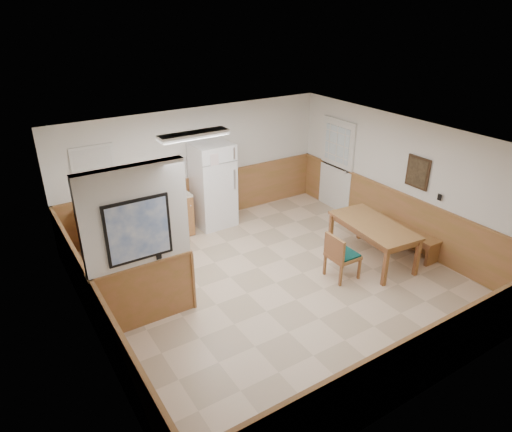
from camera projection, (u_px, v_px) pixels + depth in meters
ground at (276, 283)px, 7.93m from camera, size 6.00×6.00×0.00m
ceiling at (279, 143)px, 6.86m from camera, size 6.00×6.00×0.02m
back_wall at (197, 167)px, 9.68m from camera, size 6.00×0.02×2.50m
right_wall at (404, 182)px, 8.85m from camera, size 0.02×6.00×2.50m
left_wall at (88, 271)px, 5.94m from camera, size 0.02×6.00×2.50m
wainscot_back at (199, 199)px, 9.99m from camera, size 6.00×0.04×1.00m
wainscot_right at (398, 217)px, 9.16m from camera, size 0.04×6.00×1.00m
wainscot_left at (99, 317)px, 6.27m from camera, size 0.04×6.00×1.00m
partition_wall at (139, 251)px, 6.46m from camera, size 1.50×0.20×2.50m
kitchen_counter at (151, 219)px, 9.19m from camera, size 2.20×0.61×1.00m
exterior_door at (336, 165)px, 10.36m from camera, size 0.07×1.02×2.15m
kitchen_window at (94, 172)px, 8.52m from camera, size 0.80×0.04×1.00m
wall_painting at (418, 172)px, 8.47m from camera, size 0.04×0.50×0.60m
fluorescent_fixture at (194, 135)px, 7.48m from camera, size 1.20×0.30×0.09m
refrigerator at (213, 185)px, 9.64m from camera, size 0.82×0.73×1.82m
dining_table at (373, 228)px, 8.37m from camera, size 1.00×1.76×0.75m
dining_bench at (403, 232)px, 8.91m from camera, size 0.35×1.56×0.45m
dining_chair at (339, 254)px, 7.86m from camera, size 0.68×0.49×0.85m
fire_extinguisher at (174, 184)px, 9.15m from camera, size 0.13×0.13×0.47m
soap_bottle at (97, 204)px, 8.48m from camera, size 0.09×0.09×0.22m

